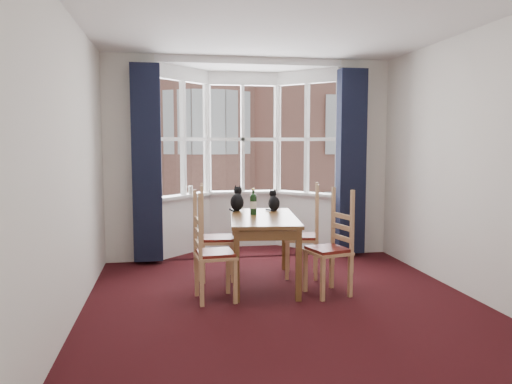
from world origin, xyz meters
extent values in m
plane|color=black|center=(0.00, 0.00, 0.00)|extent=(4.50, 4.50, 0.00)
plane|color=white|center=(0.00, 0.00, 2.80)|extent=(4.50, 4.50, 0.00)
plane|color=silver|center=(-2.00, 0.00, 1.40)|extent=(0.00, 4.50, 4.50)
plane|color=silver|center=(2.00, 0.00, 1.40)|extent=(0.00, 4.50, 4.50)
plane|color=silver|center=(0.00, -2.25, 1.40)|extent=(4.00, 0.00, 4.00)
cube|color=silver|center=(-1.65, 2.25, 1.40)|extent=(0.70, 0.12, 2.80)
cube|color=silver|center=(1.65, 2.25, 1.40)|extent=(0.70, 0.12, 2.80)
cube|color=black|center=(-1.42, 2.07, 1.35)|extent=(0.38, 0.22, 2.60)
cube|color=black|center=(1.42, 2.07, 1.35)|extent=(0.38, 0.22, 2.60)
cube|color=brown|center=(-0.08, 0.85, 0.77)|extent=(0.89, 1.45, 0.04)
cube|color=brown|center=(-0.47, 0.25, 0.37)|extent=(0.07, 0.07, 0.75)
cube|color=brown|center=(-0.32, 1.52, 0.37)|extent=(0.07, 0.07, 0.75)
cube|color=brown|center=(0.16, 0.18, 0.37)|extent=(0.07, 0.07, 0.75)
cube|color=brown|center=(0.31, 1.44, 0.37)|extent=(0.07, 0.07, 0.75)
cube|color=tan|center=(-0.67, 0.36, 0.48)|extent=(0.44, 0.45, 0.06)
cube|color=#52130E|center=(-0.67, 0.36, 0.49)|extent=(0.39, 0.41, 0.03)
cube|color=tan|center=(-0.58, 1.16, 0.48)|extent=(0.43, 0.45, 0.06)
cube|color=#52130E|center=(-0.58, 1.16, 0.49)|extent=(0.39, 0.40, 0.03)
cube|color=tan|center=(0.53, 0.34, 0.48)|extent=(0.49, 0.51, 0.06)
cube|color=#52130E|center=(0.53, 0.34, 0.49)|extent=(0.44, 0.46, 0.03)
cube|color=tan|center=(0.45, 1.10, 0.48)|extent=(0.50, 0.51, 0.06)
cube|color=#52130E|center=(0.45, 1.10, 0.49)|extent=(0.45, 0.46, 0.03)
ellipsoid|color=black|center=(-0.31, 1.37, 0.89)|extent=(0.22, 0.25, 0.22)
sphere|color=black|center=(-0.29, 1.44, 1.03)|extent=(0.13, 0.13, 0.10)
cone|color=black|center=(-0.32, 1.45, 1.08)|extent=(0.05, 0.05, 0.05)
cone|color=black|center=(-0.26, 1.44, 1.08)|extent=(0.05, 0.05, 0.05)
ellipsoid|color=black|center=(0.14, 1.30, 0.88)|extent=(0.15, 0.19, 0.18)
sphere|color=black|center=(0.14, 1.37, 0.99)|extent=(0.09, 0.09, 0.09)
cone|color=black|center=(0.12, 1.37, 1.04)|extent=(0.03, 0.03, 0.04)
cone|color=black|center=(0.16, 1.37, 1.04)|extent=(0.03, 0.03, 0.04)
cylinder|color=black|center=(-0.17, 1.01, 0.90)|extent=(0.08, 0.08, 0.22)
sphere|color=black|center=(-0.17, 1.01, 1.00)|extent=(0.07, 0.07, 0.07)
cylinder|color=black|center=(-0.17, 1.01, 1.05)|extent=(0.03, 0.03, 0.09)
cylinder|color=gold|center=(-0.17, 1.01, 1.09)|extent=(0.03, 0.03, 0.02)
cylinder|color=silver|center=(-0.17, 1.01, 0.90)|extent=(0.08, 0.08, 0.08)
cylinder|color=white|center=(-0.83, 2.60, 0.93)|extent=(0.06, 0.06, 0.13)
plane|color=#333335|center=(0.00, 32.25, -6.00)|extent=(80.00, 80.00, 0.00)
cube|color=#A56755|center=(0.00, 14.25, 1.00)|extent=(18.00, 6.00, 14.00)
cylinder|color=#A56755|center=(0.00, 11.25, 1.00)|extent=(3.20, 3.20, 14.00)
camera|label=1|loc=(-1.13, -4.69, 1.64)|focal=35.00mm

